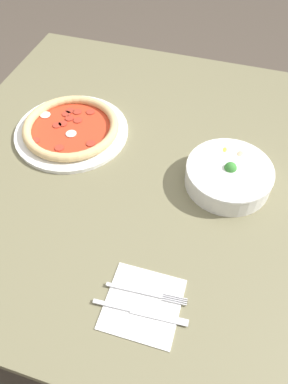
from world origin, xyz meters
The scene contains 7 objects.
ground_plane centered at (0.00, 0.00, 0.00)m, with size 8.00×8.00×0.00m, color #4C4238.
dining_table centered at (0.00, 0.00, 0.64)m, with size 1.16×1.09×0.73m.
pizza centered at (-0.06, -0.21, 0.74)m, with size 0.34×0.34×0.04m.
bowl centered at (0.00, 0.27, 0.76)m, with size 0.23×0.23×0.07m.
napkin centered at (0.39, 0.15, 0.73)m, with size 0.16×0.16×0.00m.
fork centered at (0.36, 0.15, 0.73)m, with size 0.02×0.18×0.00m.
knife centered at (0.41, 0.14, 0.73)m, with size 0.02×0.20×0.01m.
Camera 1 is at (0.68, 0.25, 1.48)m, focal length 35.00 mm.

